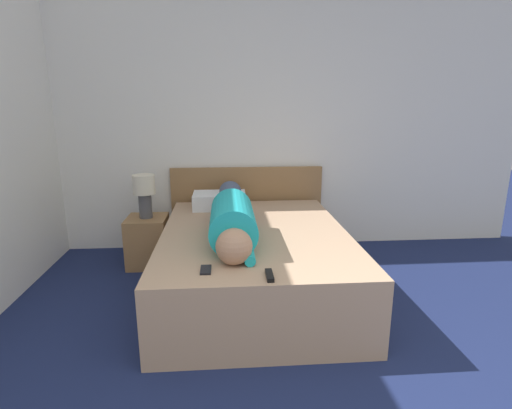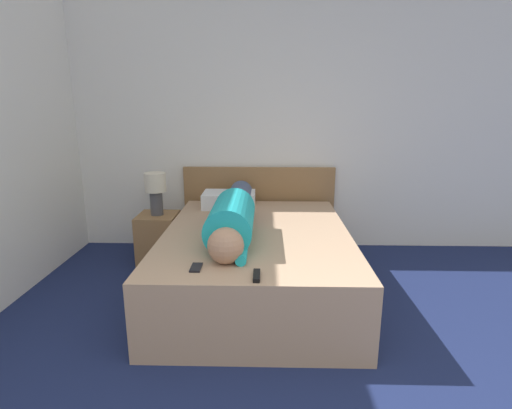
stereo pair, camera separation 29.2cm
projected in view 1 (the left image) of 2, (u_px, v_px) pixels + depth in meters
wall_back at (267, 122)px, 4.04m from camera, size 5.35×0.06×2.60m
bed at (255, 261)px, 3.19m from camera, size 1.44×1.95×0.51m
headboard at (247, 207)px, 4.17m from camera, size 1.56×0.04×0.85m
nightstand at (148, 241)px, 3.73m from camera, size 0.36×0.38×0.46m
table_lamp at (144, 191)px, 3.61m from camera, size 0.20×0.20×0.40m
person_lying at (232, 216)px, 3.05m from camera, size 0.32×1.70×0.32m
pillow_near_headboard at (219, 200)px, 3.80m from camera, size 0.49×0.33×0.14m
tv_remote at (270, 275)px, 2.29m from camera, size 0.04×0.15×0.02m
cell_phone at (206, 270)px, 2.38m from camera, size 0.06×0.13×0.01m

